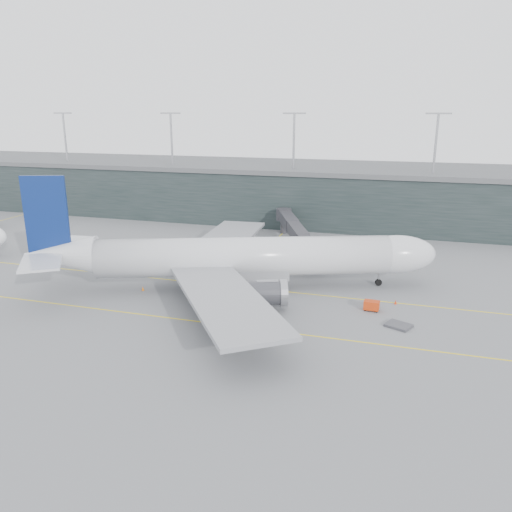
# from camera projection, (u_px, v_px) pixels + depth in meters

# --- Properties ---
(ground) EXTENTS (320.00, 320.00, 0.00)m
(ground) POSITION_uv_depth(u_px,v_px,m) (209.00, 276.00, 93.21)
(ground) COLOR slate
(ground) RESTS_ON ground
(taxiline_a) EXTENTS (160.00, 0.25, 0.02)m
(taxiline_a) POSITION_uv_depth(u_px,v_px,m) (201.00, 283.00, 89.53)
(taxiline_a) COLOR yellow
(taxiline_a) RESTS_ON ground
(taxiline_b) EXTENTS (160.00, 0.25, 0.02)m
(taxiline_b) POSITION_uv_depth(u_px,v_px,m) (160.00, 317.00, 74.81)
(taxiline_b) COLOR yellow
(taxiline_b) RESTS_ON ground
(taxiline_lead_main) EXTENTS (0.25, 60.00, 0.02)m
(taxiline_lead_main) POSITION_uv_depth(u_px,v_px,m) (264.00, 251.00, 110.23)
(taxiline_lead_main) COLOR yellow
(taxiline_lead_main) RESTS_ON ground
(terminal) EXTENTS (240.00, 36.00, 29.00)m
(terminal) POSITION_uv_depth(u_px,v_px,m) (283.00, 191.00, 144.44)
(terminal) COLOR black
(terminal) RESTS_ON ground
(main_aircraft) EXTENTS (68.28, 62.99, 19.76)m
(main_aircraft) POSITION_uv_depth(u_px,v_px,m) (241.00, 258.00, 85.42)
(main_aircraft) COLOR silver
(main_aircraft) RESTS_ON ground
(jet_bridge) EXTENTS (18.22, 44.37, 6.27)m
(jet_bridge) POSITION_uv_depth(u_px,v_px,m) (307.00, 231.00, 107.94)
(jet_bridge) COLOR #2F2E33
(jet_bridge) RESTS_ON ground
(gse_cart) EXTENTS (2.40, 1.62, 1.57)m
(gse_cart) POSITION_uv_depth(u_px,v_px,m) (372.00, 305.00, 76.90)
(gse_cart) COLOR #C0330D
(gse_cart) RESTS_ON ground
(baggage_dolly) EXTENTS (4.22, 3.89, 0.34)m
(baggage_dolly) POSITION_uv_depth(u_px,v_px,m) (399.00, 325.00, 71.30)
(baggage_dolly) COLOR #3C3C42
(baggage_dolly) RESTS_ON ground
(uld_a) EXTENTS (2.15, 1.94, 1.60)m
(uld_a) POSITION_uv_depth(u_px,v_px,m) (200.00, 255.00, 103.96)
(uld_a) COLOR #3C3D42
(uld_a) RESTS_ON ground
(uld_b) EXTENTS (2.08, 1.71, 1.81)m
(uld_b) POSITION_uv_depth(u_px,v_px,m) (225.00, 254.00, 104.19)
(uld_b) COLOR #3C3D42
(uld_b) RESTS_ON ground
(uld_c) EXTENTS (1.95, 1.61, 1.68)m
(uld_c) POSITION_uv_depth(u_px,v_px,m) (227.00, 258.00, 101.78)
(uld_c) COLOR #3C3D42
(uld_c) RESTS_ON ground
(cone_nose) EXTENTS (0.44, 0.44, 0.70)m
(cone_nose) POSITION_uv_depth(u_px,v_px,m) (396.00, 302.00, 79.60)
(cone_nose) COLOR red
(cone_nose) RESTS_ON ground
(cone_wing_stbd) EXTENTS (0.47, 0.47, 0.74)m
(cone_wing_stbd) POSITION_uv_depth(u_px,v_px,m) (217.00, 322.00, 72.11)
(cone_wing_stbd) COLOR #FB4D0D
(cone_wing_stbd) RESTS_ON ground
(cone_wing_port) EXTENTS (0.46, 0.46, 0.73)m
(cone_wing_port) POSITION_uv_depth(u_px,v_px,m) (275.00, 261.00, 101.44)
(cone_wing_port) COLOR #D8560C
(cone_wing_port) RESTS_ON ground
(cone_tail) EXTENTS (0.45, 0.45, 0.71)m
(cone_tail) POSITION_uv_depth(u_px,v_px,m) (143.00, 289.00, 85.70)
(cone_tail) COLOR orange
(cone_tail) RESTS_ON ground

